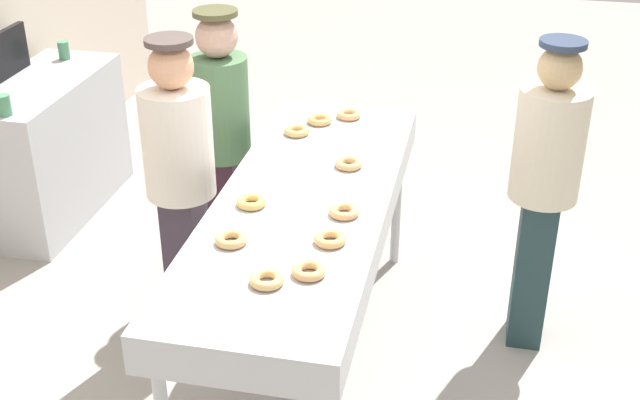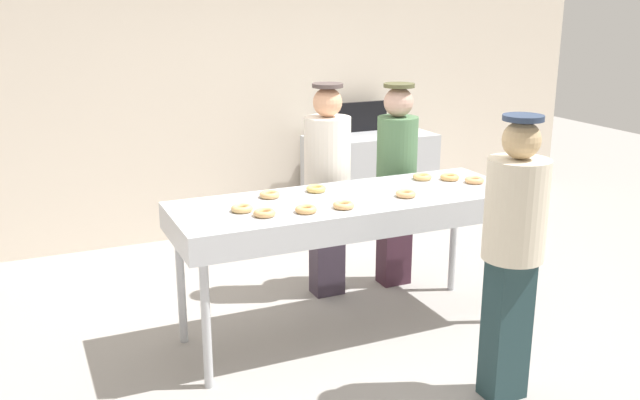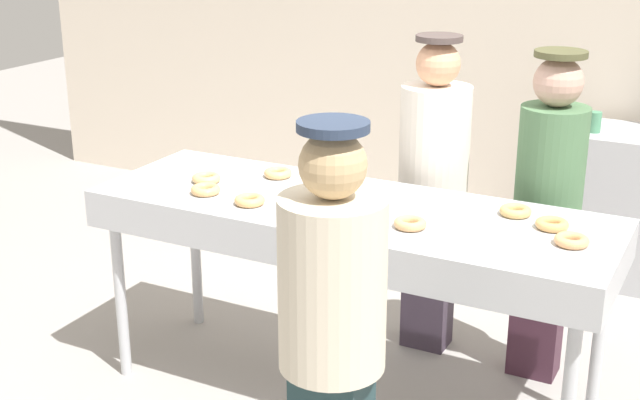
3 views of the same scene
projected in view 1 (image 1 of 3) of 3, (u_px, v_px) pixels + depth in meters
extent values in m
plane|color=#9E9993|center=(306.00, 362.00, 4.46)|extent=(16.00, 16.00, 0.00)
cube|color=#B7BABF|center=(304.00, 212.00, 4.03)|extent=(2.40, 0.81, 0.18)
cube|color=slate|center=(304.00, 203.00, 4.01)|extent=(2.04, 0.56, 0.08)
cylinder|color=#B7BABF|center=(397.00, 204.00, 5.16)|extent=(0.06, 0.06, 0.82)
cylinder|color=#B7BABF|center=(294.00, 194.00, 5.28)|extent=(0.06, 0.06, 0.82)
torus|color=#E7AB65|center=(330.00, 239.00, 3.60)|extent=(0.18, 0.18, 0.04)
torus|color=#EAA86B|center=(349.00, 115.00, 4.84)|extent=(0.16, 0.16, 0.04)
torus|color=#E0AC69|center=(231.00, 239.00, 3.60)|extent=(0.20, 0.20, 0.04)
torus|color=#E3B56E|center=(267.00, 280.00, 3.32)|extent=(0.19, 0.19, 0.04)
torus|color=#E1A860|center=(320.00, 120.00, 4.77)|extent=(0.19, 0.19, 0.04)
torus|color=#E4BA60|center=(251.00, 202.00, 3.90)|extent=(0.16, 0.16, 0.04)
torus|color=#DBB065|center=(297.00, 131.00, 4.63)|extent=(0.19, 0.19, 0.04)
torus|color=#E3AB69|center=(309.00, 271.00, 3.38)|extent=(0.15, 0.15, 0.04)
torus|color=#E0A96B|center=(349.00, 164.00, 4.26)|extent=(0.17, 0.17, 0.04)
torus|color=#E6AD6B|center=(344.00, 211.00, 3.82)|extent=(0.19, 0.19, 0.04)
cube|color=#3A2F3D|center=(188.00, 264.00, 4.51)|extent=(0.24, 0.18, 0.86)
cylinder|color=silver|center=(177.00, 142.00, 4.18)|extent=(0.36, 0.36, 0.57)
sphere|color=tan|center=(171.00, 66.00, 3.99)|extent=(0.22, 0.22, 0.22)
cylinder|color=#493D3A|center=(169.00, 41.00, 3.94)|extent=(0.23, 0.23, 0.03)
cube|color=#3D202E|center=(227.00, 216.00, 5.04)|extent=(0.24, 0.18, 0.81)
cylinder|color=#4C724C|center=(221.00, 108.00, 4.71)|extent=(0.32, 0.32, 0.59)
sphere|color=tan|center=(216.00, 37.00, 4.52)|extent=(0.23, 0.23, 0.23)
cylinder|color=#4A492C|center=(215.00, 13.00, 4.46)|extent=(0.24, 0.24, 0.03)
cube|color=#1F373A|center=(532.00, 269.00, 4.46)|extent=(0.24, 0.18, 0.87)
cylinder|color=beige|center=(549.00, 145.00, 4.12)|extent=(0.35, 0.35, 0.57)
sphere|color=tan|center=(560.00, 68.00, 3.93)|extent=(0.21, 0.21, 0.21)
cylinder|color=#29364E|center=(563.00, 43.00, 3.88)|extent=(0.22, 0.22, 0.03)
cube|color=#B7BABF|center=(49.00, 148.00, 5.73)|extent=(1.31, 0.57, 0.96)
cylinder|color=#4C8C66|center=(4.00, 105.00, 4.96)|extent=(0.08, 0.08, 0.13)
cylinder|color=#4C8C66|center=(64.00, 50.00, 5.88)|extent=(0.08, 0.08, 0.13)
cube|color=black|center=(1.00, 57.00, 5.47)|extent=(0.60, 0.04, 0.31)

